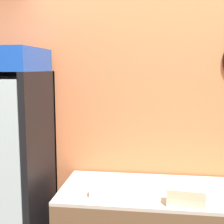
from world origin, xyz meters
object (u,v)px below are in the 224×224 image
Objects in this scene: sandwich_stack_middle at (186,193)px; beverage_cooler at (5,160)px; sandwich_stack_bottom at (186,202)px; sandwich_flat_left at (107,191)px.

beverage_cooler is at bearing 166.97° from sandwich_stack_middle.
beverage_cooler is 1.50m from sandwich_stack_bottom.
sandwich_flat_left is at bearing -14.26° from beverage_cooler.
sandwich_stack_middle is at bearing -11.00° from sandwich_flat_left.
sandwich_stack_middle reaches higher than sandwich_flat_left.
sandwich_stack_bottom is at bearing -11.00° from sandwich_flat_left.
sandwich_flat_left is at bearing 169.00° from sandwich_stack_middle.
beverage_cooler is 7.07× the size of sandwich_flat_left.
sandwich_stack_bottom is (1.46, -0.34, -0.14)m from beverage_cooler.
sandwich_stack_middle reaches higher than sandwich_stack_bottom.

